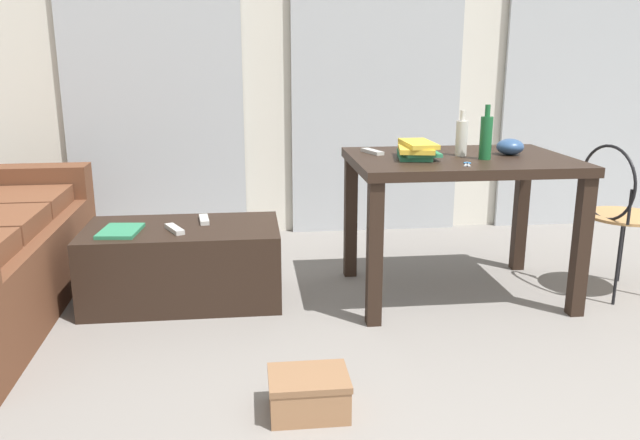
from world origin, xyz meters
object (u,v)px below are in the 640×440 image
(bottle_near, at_px, (486,137))
(bottle_far, at_px, (462,137))
(wire_chair, at_px, (616,204))
(tv_remote_secondary, at_px, (175,229))
(bowl, at_px, (510,147))
(shoebox, at_px, (309,393))
(tv_remote_primary, at_px, (204,220))
(coffee_table, at_px, (184,263))
(book_stack, at_px, (417,150))
(scissors, at_px, (467,164))
(magazine, at_px, (120,231))
(craft_table, at_px, (459,178))
(tv_remote_on_table, at_px, (372,152))

(bottle_near, xyz_separation_m, bottle_far, (-0.08, 0.13, -0.02))
(wire_chair, height_order, tv_remote_secondary, wire_chair)
(bowl, xyz_separation_m, shoebox, (-1.19, -1.14, -0.73))
(bottle_far, height_order, tv_remote_secondary, bottle_far)
(tv_remote_primary, xyz_separation_m, shoebox, (0.44, -1.28, -0.34))
(coffee_table, relative_size, shoebox, 3.44)
(tv_remote_secondary, bearing_deg, shoebox, -87.75)
(book_stack, distance_m, scissors, 0.29)
(scissors, distance_m, magazine, 1.76)
(book_stack, distance_m, tv_remote_primary, 1.19)
(bottle_far, distance_m, shoebox, 1.66)
(craft_table, relative_size, tv_remote_secondary, 6.37)
(bowl, xyz_separation_m, magazine, (-2.04, -0.04, -0.39))
(book_stack, relative_size, shoebox, 1.06)
(bottle_near, xyz_separation_m, magazine, (-1.85, 0.09, -0.46))
(coffee_table, height_order, bowl, bowl)
(craft_table, height_order, bottle_near, bottle_near)
(coffee_table, xyz_separation_m, craft_table, (1.46, -0.08, 0.45))
(craft_table, bearing_deg, book_stack, -171.05)
(craft_table, bearing_deg, magazine, -179.78)
(book_stack, xyz_separation_m, scissors, (0.20, -0.20, -0.04))
(craft_table, distance_m, wire_chair, 0.86)
(bottle_near, bearing_deg, tv_remote_primary, 169.45)
(wire_chair, height_order, bottle_near, bottle_near)
(coffee_table, xyz_separation_m, tv_remote_secondary, (-0.03, -0.09, 0.21))
(craft_table, relative_size, bowl, 7.95)
(bottle_near, distance_m, scissors, 0.23)
(tv_remote_secondary, height_order, shoebox, tv_remote_secondary)
(magazine, bearing_deg, tv_remote_on_table, 13.33)
(wire_chair, relative_size, bowl, 5.79)
(bottle_near, xyz_separation_m, shoebox, (-1.00, -1.01, -0.80))
(coffee_table, bearing_deg, scissors, -12.57)
(craft_table, height_order, magazine, craft_table)
(tv_remote_secondary, height_order, magazine, tv_remote_secondary)
(craft_table, height_order, tv_remote_primary, craft_table)
(bowl, xyz_separation_m, tv_remote_primary, (-1.63, 0.14, -0.39))
(book_stack, height_order, scissors, book_stack)
(tv_remote_on_table, distance_m, scissors, 0.56)
(coffee_table, bearing_deg, tv_remote_primary, 40.15)
(craft_table, xyz_separation_m, magazine, (-1.76, -0.01, -0.23))
(bottle_far, distance_m, book_stack, 0.27)
(craft_table, height_order, shoebox, craft_table)
(wire_chair, distance_m, bottle_near, 0.83)
(bottle_far, distance_m, bowl, 0.28)
(wire_chair, bearing_deg, book_stack, 176.64)
(coffee_table, distance_m, shoebox, 1.32)
(tv_remote_secondary, bearing_deg, scissors, -34.61)
(wire_chair, bearing_deg, magazine, 177.89)
(tv_remote_on_table, bearing_deg, coffee_table, 165.79)
(bowl, relative_size, tv_remote_primary, 0.84)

